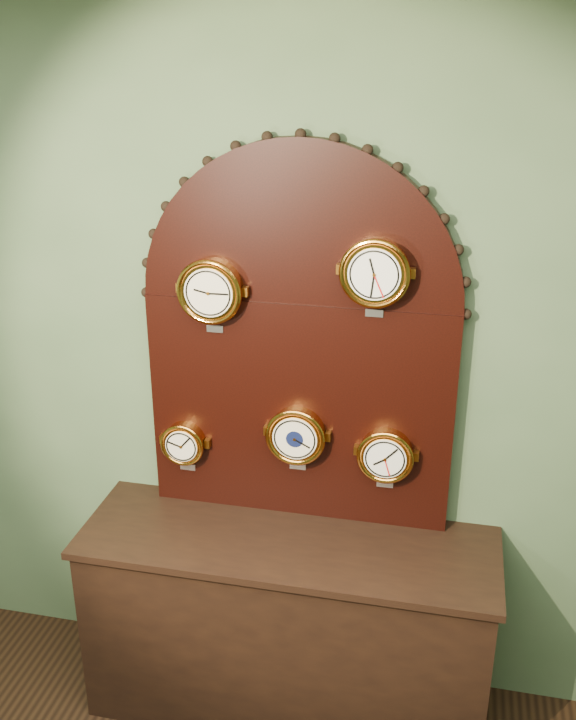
% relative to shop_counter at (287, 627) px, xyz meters
% --- Properties ---
extents(wall_back, '(4.00, 0.00, 4.00)m').
position_rel_shop_counter_xyz_m(wall_back, '(0.00, 0.27, 1.00)').
color(wall_back, '#4A6444').
rests_on(wall_back, ground).
extents(shop_counter, '(1.60, 0.50, 0.80)m').
position_rel_shop_counter_xyz_m(shop_counter, '(0.00, 0.00, 0.00)').
color(shop_counter, black).
rests_on(shop_counter, ground_plane).
extents(display_board, '(1.26, 0.06, 1.53)m').
position_rel_shop_counter_xyz_m(display_board, '(0.00, 0.22, 1.23)').
color(display_board, black).
rests_on(display_board, shop_counter).
extents(roman_clock, '(0.25, 0.08, 0.30)m').
position_rel_shop_counter_xyz_m(roman_clock, '(-0.32, 0.15, 1.38)').
color(roman_clock, orange).
rests_on(roman_clock, display_board).
extents(arabic_clock, '(0.25, 0.08, 0.30)m').
position_rel_shop_counter_xyz_m(arabic_clock, '(0.28, 0.15, 1.48)').
color(arabic_clock, orange).
rests_on(arabic_clock, display_board).
extents(hygrometer, '(0.18, 0.08, 0.23)m').
position_rel_shop_counter_xyz_m(hygrometer, '(-0.46, 0.15, 0.72)').
color(hygrometer, orange).
rests_on(hygrometer, display_board).
extents(barometer, '(0.24, 0.08, 0.29)m').
position_rel_shop_counter_xyz_m(barometer, '(0.00, 0.15, 0.81)').
color(barometer, orange).
rests_on(barometer, display_board).
extents(tide_clock, '(0.22, 0.08, 0.27)m').
position_rel_shop_counter_xyz_m(tide_clock, '(0.35, 0.15, 0.76)').
color(tide_clock, orange).
rests_on(tide_clock, display_board).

